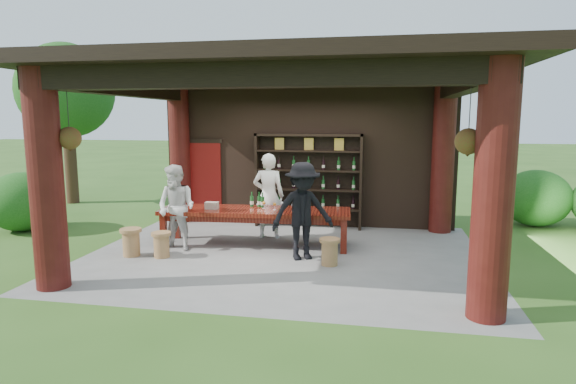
% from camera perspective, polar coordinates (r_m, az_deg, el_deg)
% --- Properties ---
extents(ground, '(90.00, 90.00, 0.00)m').
position_cam_1_polar(ground, '(9.26, -0.46, -7.43)').
color(ground, '#2D5119').
rests_on(ground, ground).
extents(pavilion, '(7.50, 6.00, 3.60)m').
position_cam_1_polar(pavilion, '(9.33, -0.05, 5.99)').
color(pavilion, slate).
rests_on(pavilion, ground).
extents(wine_shelf, '(2.53, 0.38, 2.22)m').
position_cam_1_polar(wine_shelf, '(11.38, 2.43, 1.35)').
color(wine_shelf, black).
rests_on(wine_shelf, ground).
extents(tasting_table, '(3.89, 1.24, 0.75)m').
position_cam_1_polar(tasting_table, '(9.80, -3.91, -2.69)').
color(tasting_table, '#4F110B').
rests_on(tasting_table, ground).
extents(stool_near_left, '(0.36, 0.36, 0.48)m').
position_cam_1_polar(stool_near_left, '(9.33, -14.77, -5.98)').
color(stool_near_left, olive).
rests_on(stool_near_left, ground).
extents(stool_near_right, '(0.37, 0.37, 0.48)m').
position_cam_1_polar(stool_near_right, '(8.58, 4.95, -6.99)').
color(stool_near_right, olive).
rests_on(stool_near_right, ground).
extents(stool_far_left, '(0.40, 0.40, 0.53)m').
position_cam_1_polar(stool_far_left, '(9.57, -18.10, -5.59)').
color(stool_far_left, olive).
rests_on(stool_far_left, ground).
extents(host, '(0.70, 0.48, 1.84)m').
position_cam_1_polar(host, '(10.39, -2.32, -0.45)').
color(host, white).
rests_on(host, ground).
extents(guest_woman, '(0.95, 0.81, 1.69)m').
position_cam_1_polar(guest_woman, '(9.67, -13.07, -1.82)').
color(guest_woman, silver).
rests_on(guest_woman, ground).
extents(guest_man, '(1.33, 1.12, 1.79)m').
position_cam_1_polar(guest_man, '(8.78, 1.73, -2.29)').
color(guest_man, black).
rests_on(guest_man, ground).
extents(table_bottles, '(0.32, 0.13, 0.31)m').
position_cam_1_polar(table_bottles, '(10.03, -3.60, -0.88)').
color(table_bottles, '#194C1E').
rests_on(table_bottles, tasting_table).
extents(table_glasses, '(0.89, 0.25, 0.15)m').
position_cam_1_polar(table_glasses, '(9.70, -0.55, -1.67)').
color(table_glasses, silver).
rests_on(table_glasses, tasting_table).
extents(napkin_basket, '(0.27, 0.20, 0.14)m').
position_cam_1_polar(napkin_basket, '(9.90, -9.02, -1.59)').
color(napkin_basket, '#BF6672').
rests_on(napkin_basket, tasting_table).
extents(shrubs, '(14.83, 8.85, 1.36)m').
position_cam_1_polar(shrubs, '(9.95, 15.86, -3.30)').
color(shrubs, '#194C14').
rests_on(shrubs, ground).
extents(trees, '(20.70, 10.35, 4.80)m').
position_cam_1_polar(trees, '(10.57, 24.50, 12.25)').
color(trees, '#3F2819').
rests_on(trees, ground).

